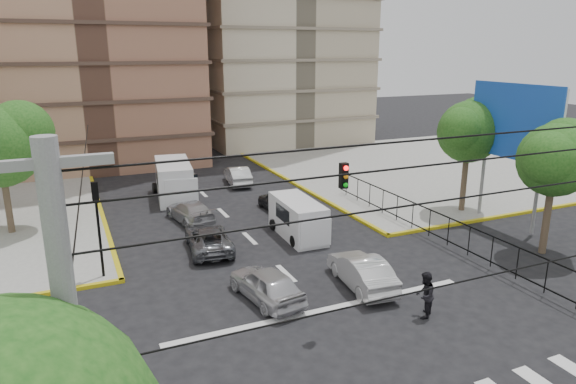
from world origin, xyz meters
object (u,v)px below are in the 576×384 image
traffic_light_nw (97,214)px  van_left_lane (175,182)px  van_right_lane (299,220)px  pedestrian_crosswalk (425,295)px  car_white_front_right (362,271)px  car_silver_front_left (266,284)px

traffic_light_nw → van_left_lane: 13.02m
van_right_lane → van_left_lane: (-4.68, 10.29, 0.24)m
van_left_lane → pedestrian_crosswalk: van_left_lane is taller
traffic_light_nw → van_left_lane: (5.71, 11.55, -1.87)m
van_left_lane → car_white_front_right: 17.52m
van_right_lane → car_silver_front_left: 7.52m
pedestrian_crosswalk → traffic_light_nw: bearing=-78.3°
car_white_front_right → van_right_lane: bearing=-85.2°
van_right_lane → car_white_front_right: van_right_lane is taller
van_right_lane → pedestrian_crosswalk: van_right_lane is taller
van_right_lane → car_silver_front_left: bearing=-123.4°
traffic_light_nw → pedestrian_crosswalk: size_ratio=2.37×
traffic_light_nw → van_right_lane: 10.67m
car_silver_front_left → pedestrian_crosswalk: (5.06, -3.78, 0.22)m
traffic_light_nw → car_white_front_right: (10.28, -5.35, -2.39)m
van_left_lane → car_silver_front_left: size_ratio=1.42×
van_left_lane → car_white_front_right: bearing=-67.2°
van_right_lane → van_left_lane: 11.30m
traffic_light_nw → van_right_lane: traffic_light_nw is taller
traffic_light_nw → van_right_lane: bearing=6.9°
van_right_lane → traffic_light_nw: bearing=-170.9°
van_right_lane → car_silver_front_left: size_ratio=1.11×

